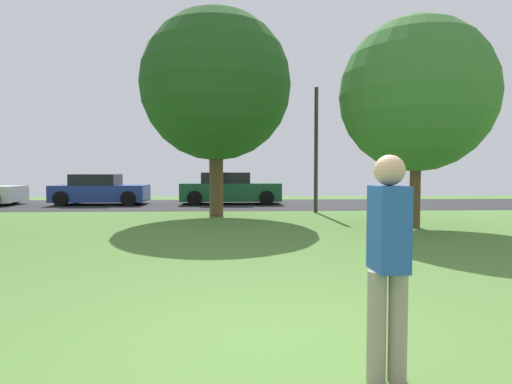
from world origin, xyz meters
The scene contains 8 objects.
ground_plane centered at (0.00, 0.00, 0.00)m, with size 44.00×44.00×0.00m, color #547F38.
road_strip centered at (0.00, 16.00, 0.00)m, with size 44.00×6.40×0.01m, color #28282B.
maple_tree_far centered at (-1.08, 11.14, 4.34)m, with size 4.98×4.98×6.84m.
oak_tree_center centered at (4.36, 7.89, 3.52)m, with size 4.06×4.06×5.56m.
person_walking centered at (0.70, -0.61, 0.92)m, with size 0.30×0.33×1.67m.
parked_car_blue centered at (-6.46, 16.20, 0.63)m, with size 4.03×1.98×1.35m.
parked_car_green centered at (-0.70, 16.35, 0.66)m, with size 4.46×1.93×1.43m.
street_lamp_post centered at (2.46, 12.20, 2.25)m, with size 0.14×0.14×4.50m, color #2D2D33.
Camera 1 is at (-0.40, -3.77, 1.56)m, focal length 31.23 mm.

